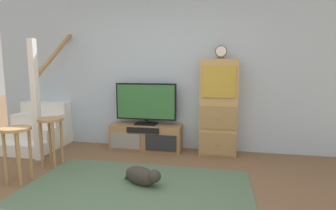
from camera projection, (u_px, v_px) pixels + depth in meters
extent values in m
cube|color=#A8BCD1|center=(166.00, 70.00, 4.46)|extent=(6.40, 0.12, 2.70)
cube|color=#4C664C|center=(132.00, 195.00, 2.84)|extent=(2.60, 1.80, 0.01)
cube|color=#997047|center=(146.00, 137.00, 4.42)|extent=(1.21, 0.36, 0.43)
cube|color=gray|center=(125.00, 141.00, 4.30)|extent=(0.51, 0.02, 0.26)
cube|color=#232328|center=(161.00, 143.00, 4.18)|extent=(0.51, 0.02, 0.26)
cube|color=black|center=(143.00, 130.00, 4.21)|extent=(0.54, 0.02, 0.09)
cube|color=black|center=(146.00, 124.00, 4.41)|extent=(0.36, 0.22, 0.02)
cylinder|color=black|center=(146.00, 121.00, 4.40)|extent=(0.05, 0.05, 0.06)
cube|color=black|center=(146.00, 102.00, 4.35)|extent=(1.03, 0.05, 0.61)
cube|color=#2D6B38|center=(145.00, 102.00, 4.33)|extent=(0.98, 0.01, 0.56)
cube|color=tan|center=(218.00, 108.00, 4.12)|extent=(0.58, 0.34, 1.52)
cube|color=#9C7949|center=(217.00, 144.00, 4.03)|extent=(0.53, 0.02, 0.35)
sphere|color=olive|center=(217.00, 145.00, 4.01)|extent=(0.03, 0.03, 0.03)
cube|color=#9C7949|center=(218.00, 118.00, 3.97)|extent=(0.53, 0.02, 0.35)
sphere|color=olive|center=(218.00, 118.00, 3.95)|extent=(0.03, 0.03, 0.03)
cube|color=#B79333|center=(219.00, 82.00, 3.89)|extent=(0.49, 0.02, 0.48)
cube|color=#4C3823|center=(221.00, 58.00, 3.99)|extent=(0.11, 0.08, 0.02)
cylinder|color=brown|center=(221.00, 51.00, 3.98)|extent=(0.18, 0.04, 0.18)
cylinder|color=silver|center=(221.00, 51.00, 3.95)|extent=(0.16, 0.01, 0.16)
cube|color=white|center=(17.00, 149.00, 4.16)|extent=(0.90, 0.26, 0.19)
cube|color=white|center=(29.00, 139.00, 4.40)|extent=(0.90, 0.26, 0.38)
cube|color=white|center=(39.00, 130.00, 4.64)|extent=(0.90, 0.26, 0.57)
cube|color=white|center=(48.00, 122.00, 4.88)|extent=(0.90, 0.26, 0.76)
cube|color=white|center=(56.00, 114.00, 5.12)|extent=(0.90, 0.26, 0.95)
cube|color=white|center=(36.00, 101.00, 3.83)|extent=(0.09, 0.09, 1.80)
cube|color=#9E7547|center=(59.00, 49.00, 4.34)|extent=(0.06, 1.33, 0.99)
cylinder|color=#A37A4C|center=(5.00, 159.00, 3.04)|extent=(0.04, 0.04, 0.65)
cylinder|color=#A37A4C|center=(19.00, 160.00, 3.00)|extent=(0.04, 0.04, 0.65)
cylinder|color=#A37A4C|center=(17.00, 154.00, 3.22)|extent=(0.04, 0.04, 0.65)
cylinder|color=#A37A4C|center=(31.00, 155.00, 3.19)|extent=(0.04, 0.04, 0.65)
cylinder|color=#A37A4C|center=(16.00, 129.00, 3.06)|extent=(0.34, 0.34, 0.03)
cylinder|color=#A37A4C|center=(41.00, 145.00, 3.58)|extent=(0.04, 0.04, 0.66)
cylinder|color=#A37A4C|center=(54.00, 146.00, 3.54)|extent=(0.04, 0.04, 0.66)
cylinder|color=#A37A4C|center=(50.00, 141.00, 3.76)|extent=(0.04, 0.04, 0.66)
cylinder|color=#A37A4C|center=(62.00, 142.00, 3.72)|extent=(0.04, 0.04, 0.66)
cylinder|color=#A37A4C|center=(50.00, 120.00, 3.60)|extent=(0.34, 0.34, 0.03)
ellipsoid|color=#332D28|center=(141.00, 176.00, 3.09)|extent=(0.48, 0.36, 0.22)
sphere|color=#332D28|center=(154.00, 176.00, 2.97)|extent=(0.15, 0.15, 0.15)
cylinder|color=#332D28|center=(128.00, 174.00, 3.21)|extent=(0.11, 0.07, 0.16)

